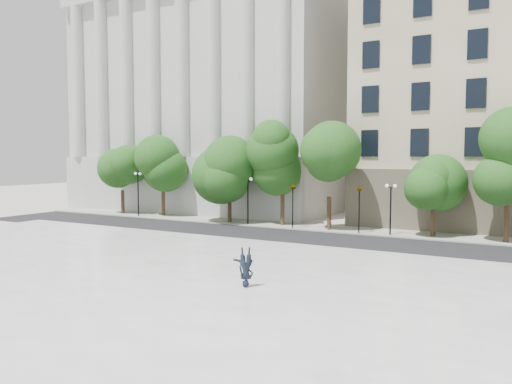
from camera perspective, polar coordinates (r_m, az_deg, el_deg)
ground at (r=22.56m, az=-17.71°, el=-11.49°), size 160.00×160.00×0.00m
plaza at (r=24.58m, az=-12.55°, el=-9.57°), size 44.00×22.00×0.45m
street at (r=36.96m, az=3.18°, el=-5.26°), size 60.00×8.00×0.02m
far_sidewalk at (r=42.36m, az=6.74°, el=-4.02°), size 60.00×4.00×0.12m
building_west at (r=63.11m, az=-2.57°, el=10.30°), size 31.50×27.65×25.60m
traffic_light_west at (r=40.97m, az=4.22°, el=0.94°), size 0.78×1.98×4.28m
traffic_light_east at (r=38.94m, az=11.75°, el=0.72°), size 0.72×1.99×4.28m
person_lying at (r=21.48m, az=-1.14°, el=-10.21°), size 1.35×1.79×0.46m
skateboard at (r=26.62m, az=-1.99°, el=-7.85°), size 0.75×0.41×0.07m
street_trees at (r=41.41m, az=6.37°, el=2.94°), size 47.67×5.28×7.91m
lamp_posts at (r=40.90m, az=5.61°, el=-0.27°), size 36.06×0.28×4.47m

